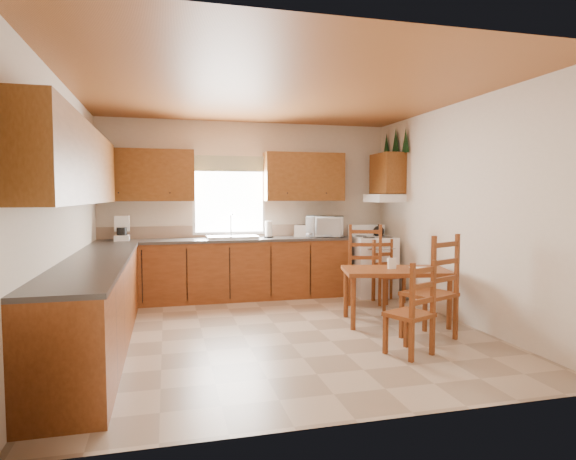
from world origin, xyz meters
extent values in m
plane|color=#9F876E|center=(0.00, 0.00, 0.00)|extent=(4.50, 4.50, 0.00)
plane|color=brown|center=(0.00, 0.00, 2.70)|extent=(4.50, 4.50, 0.00)
plane|color=beige|center=(-2.25, 0.00, 1.35)|extent=(4.50, 4.50, 0.00)
plane|color=beige|center=(2.25, 0.00, 1.35)|extent=(4.50, 4.50, 0.00)
plane|color=beige|center=(0.00, 2.25, 1.35)|extent=(4.50, 4.50, 0.00)
plane|color=beige|center=(0.00, -2.25, 1.35)|extent=(4.50, 4.50, 0.00)
cube|color=brown|center=(-0.38, 1.95, 0.44)|extent=(3.75, 0.60, 0.88)
cube|color=brown|center=(-1.95, -0.15, 0.44)|extent=(0.60, 3.60, 0.88)
cube|color=#3C3835|center=(-0.38, 1.95, 0.90)|extent=(3.75, 0.63, 0.04)
cube|color=#3C3835|center=(-1.95, -0.15, 0.90)|extent=(0.63, 3.60, 0.04)
cube|color=#92765F|center=(-0.38, 2.24, 1.01)|extent=(3.75, 0.01, 0.18)
cube|color=brown|center=(-1.55, 2.08, 1.85)|extent=(1.41, 0.33, 0.75)
cube|color=brown|center=(0.86, 2.08, 1.85)|extent=(1.25, 0.33, 0.75)
cube|color=brown|center=(-2.08, -0.15, 1.85)|extent=(0.33, 3.60, 0.75)
cube|color=brown|center=(2.08, 1.65, 1.90)|extent=(0.33, 0.62, 0.62)
cube|color=white|center=(2.03, 1.65, 1.52)|extent=(0.44, 0.62, 0.12)
cube|color=white|center=(-0.30, 2.22, 1.55)|extent=(1.13, 0.02, 1.18)
cube|color=white|center=(-0.30, 2.21, 1.55)|extent=(1.05, 0.01, 1.10)
cube|color=#4D663D|center=(-0.30, 2.19, 2.05)|extent=(1.19, 0.01, 0.24)
cube|color=silver|center=(-0.30, 1.95, 0.94)|extent=(0.75, 0.45, 0.04)
cone|color=black|center=(2.21, 1.33, 2.38)|extent=(0.22, 0.22, 0.36)
cone|color=black|center=(2.21, 1.65, 2.42)|extent=(0.22, 0.22, 0.36)
cone|color=black|center=(2.21, 1.97, 2.38)|extent=(0.22, 0.22, 0.36)
cube|color=white|center=(1.88, 1.68, 0.45)|extent=(0.67, 0.68, 0.90)
cube|color=white|center=(-1.87, 1.96, 1.11)|extent=(0.26, 0.30, 0.37)
cylinder|color=white|center=(0.26, 1.95, 1.05)|extent=(0.14, 0.14, 0.25)
cube|color=white|center=(0.79, 1.94, 1.01)|extent=(0.26, 0.22, 0.19)
imported|color=white|center=(1.15, 1.92, 1.08)|extent=(0.63, 0.54, 0.32)
cube|color=brown|center=(1.45, 0.08, 0.33)|extent=(1.37, 0.97, 0.67)
cube|color=brown|center=(1.50, -0.61, 0.57)|extent=(0.62, 0.61, 1.14)
cube|color=brown|center=(1.04, -1.03, 0.46)|extent=(0.51, 0.50, 0.92)
cube|color=brown|center=(1.90, 1.19, 0.45)|extent=(0.45, 0.44, 0.90)
cube|color=brown|center=(1.40, 0.84, 0.57)|extent=(0.59, 0.58, 1.14)
cube|color=white|center=(1.76, 0.01, 0.67)|extent=(0.29, 0.35, 0.00)
cube|color=white|center=(1.40, 0.10, 0.73)|extent=(0.10, 0.03, 0.13)
camera|label=1|loc=(-1.25, -5.22, 1.55)|focal=30.00mm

